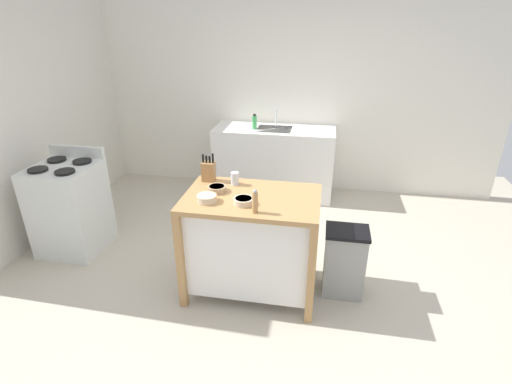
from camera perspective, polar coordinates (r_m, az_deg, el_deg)
name	(u,v)px	position (r m, az deg, el deg)	size (l,w,h in m)	color
ground_plane	(269,282)	(3.69, 1.96, -13.07)	(6.28, 6.28, 0.00)	#BCB29E
wall_back	(296,94)	(5.31, 5.95, 14.17)	(5.28, 0.10, 2.60)	silver
wall_left	(44,110)	(4.92, -28.71, 10.48)	(0.10, 2.91, 2.60)	silver
kitchen_island	(252,239)	(3.34, -0.61, -6.94)	(1.11, 0.72, 0.91)	#AD7F4C
knife_block	(209,171)	(3.44, -6.97, 3.08)	(0.11, 0.09, 0.25)	#9E7042
bowl_ceramic_small	(244,201)	(3.02, -1.84, -1.29)	(0.16, 0.16, 0.05)	beige
bowl_ceramic_wide	(207,198)	(3.07, -7.23, -0.90)	(0.16, 0.16, 0.06)	beige
bowl_stoneware_deep	(217,189)	(3.24, -5.76, 0.51)	(0.15, 0.15, 0.05)	tan
drinking_cup	(235,179)	(3.35, -3.13, 1.98)	(0.07, 0.07, 0.11)	silver
pepper_grinder	(255,202)	(2.86, -0.16, -1.44)	(0.04, 0.04, 0.19)	#AD7F4C
trash_bin	(344,262)	(3.48, 12.83, -9.93)	(0.36, 0.28, 0.63)	gray
sink_counter	(274,161)	(5.22, 2.63, 4.49)	(1.56, 0.60, 0.91)	white
sink_faucet	(276,117)	(5.18, 2.97, 10.88)	(0.02, 0.02, 0.22)	#B7BCC1
bottle_spray_cleaner	(255,122)	(5.03, -0.22, 10.22)	(0.06, 0.06, 0.19)	green
stove	(70,208)	(4.38, -25.60, -2.09)	(0.60, 0.60, 1.03)	silver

